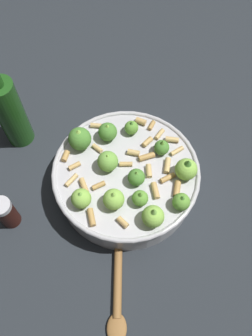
{
  "coord_description": "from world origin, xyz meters",
  "views": [
    {
      "loc": [
        0.25,
        0.21,
        0.67
      ],
      "look_at": [
        0.0,
        0.0,
        0.08
      ],
      "focal_mm": 35.81,
      "sensor_mm": 36.0,
      "label": 1
    }
  ],
  "objects_px": {
    "cooking_pan": "(126,176)",
    "olive_oil_bottle": "(10,112)",
    "wooden_spoon": "(118,280)",
    "pepper_shaker": "(6,213)"
  },
  "relations": [
    {
      "from": "cooking_pan",
      "to": "pepper_shaker",
      "type": "relative_size",
      "value": 3.72
    },
    {
      "from": "cooking_pan",
      "to": "olive_oil_bottle",
      "type": "height_order",
      "value": "olive_oil_bottle"
    },
    {
      "from": "wooden_spoon",
      "to": "olive_oil_bottle",
      "type": "bearing_deg",
      "value": -104.85
    },
    {
      "from": "cooking_pan",
      "to": "wooden_spoon",
      "type": "height_order",
      "value": "cooking_pan"
    },
    {
      "from": "olive_oil_bottle",
      "to": "wooden_spoon",
      "type": "bearing_deg",
      "value": 75.15
    },
    {
      "from": "pepper_shaker",
      "to": "wooden_spoon",
      "type": "xyz_separation_m",
      "value": [
        -0.05,
        0.25,
        -0.03
      ]
    },
    {
      "from": "pepper_shaker",
      "to": "olive_oil_bottle",
      "type": "relative_size",
      "value": 0.36
    },
    {
      "from": "wooden_spoon",
      "to": "pepper_shaker",
      "type": "bearing_deg",
      "value": -78.9
    },
    {
      "from": "olive_oil_bottle",
      "to": "wooden_spoon",
      "type": "relative_size",
      "value": 1.1
    },
    {
      "from": "cooking_pan",
      "to": "wooden_spoon",
      "type": "distance_m",
      "value": 0.21
    }
  ]
}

